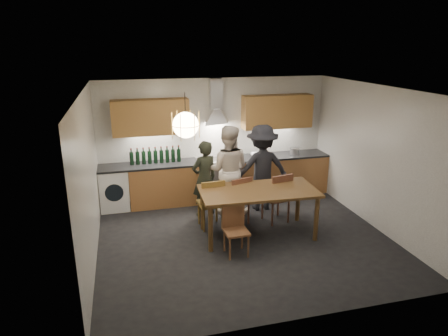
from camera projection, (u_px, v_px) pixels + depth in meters
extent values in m
plane|color=black|center=(244.00, 238.00, 7.07)|extent=(5.00, 5.00, 0.00)
cube|color=white|center=(215.00, 138.00, 8.75)|extent=(5.00, 0.02, 2.60)
cube|color=white|center=(304.00, 225.00, 4.60)|extent=(5.00, 0.02, 2.60)
cube|color=white|center=(89.00, 180.00, 6.08)|extent=(0.02, 4.50, 2.60)
cube|color=white|center=(376.00, 158.00, 7.27)|extent=(0.02, 4.50, 2.60)
cube|color=white|center=(247.00, 90.00, 6.28)|extent=(5.00, 4.50, 0.02)
cube|color=#BE8049|center=(164.00, 185.00, 8.46)|extent=(1.45, 0.60, 0.86)
cube|color=#BE8049|center=(281.00, 175.00, 9.09)|extent=(2.05, 0.60, 0.86)
cube|color=white|center=(114.00, 189.00, 8.21)|extent=(0.58, 0.58, 0.85)
cube|color=black|center=(149.00, 165.00, 8.25)|extent=(2.05, 0.62, 0.04)
cube|color=black|center=(282.00, 156.00, 8.95)|extent=(2.05, 0.62, 0.04)
cube|color=silver|center=(218.00, 181.00, 8.75)|extent=(0.90, 0.60, 0.80)
cube|color=black|center=(221.00, 186.00, 8.49)|extent=(0.78, 0.02, 0.42)
cube|color=slate|center=(218.00, 162.00, 8.61)|extent=(0.90, 0.60, 0.08)
cube|color=silver|center=(221.00, 163.00, 8.36)|extent=(0.90, 0.08, 0.04)
cube|color=#BE8949|center=(151.00, 117.00, 8.09)|extent=(1.55, 0.35, 0.72)
cube|color=#BE8949|center=(277.00, 112.00, 8.75)|extent=(1.55, 0.35, 0.72)
cube|color=silver|center=(216.00, 93.00, 8.33)|extent=(0.26, 0.22, 0.62)
cylinder|color=black|center=(185.00, 109.00, 6.03)|extent=(0.01, 0.01, 0.50)
sphere|color=#FFE0A5|center=(186.00, 125.00, 6.10)|extent=(0.40, 0.40, 0.40)
torus|color=gold|center=(186.00, 125.00, 6.10)|extent=(0.43, 0.43, 0.01)
cube|color=brown|center=(258.00, 191.00, 6.95)|extent=(2.08, 1.11, 0.05)
cylinder|color=brown|center=(211.00, 229.00, 6.51)|extent=(0.08, 0.08, 0.81)
cylinder|color=brown|center=(203.00, 209.00, 7.29)|extent=(0.08, 0.08, 0.81)
cylinder|color=brown|center=(316.00, 219.00, 6.87)|extent=(0.08, 0.08, 0.81)
cylinder|color=brown|center=(298.00, 201.00, 7.65)|extent=(0.08, 0.08, 0.81)
cube|color=brown|center=(210.00, 203.00, 7.37)|extent=(0.46, 0.46, 0.04)
cube|color=brown|center=(213.00, 194.00, 7.12)|extent=(0.44, 0.07, 0.47)
cylinder|color=brown|center=(217.00, 211.00, 7.66)|extent=(0.04, 0.04, 0.44)
cylinder|color=brown|center=(222.00, 218.00, 7.34)|extent=(0.04, 0.04, 0.44)
cylinder|color=brown|center=(199.00, 213.00, 7.55)|extent=(0.04, 0.04, 0.44)
cylinder|color=brown|center=(204.00, 221.00, 7.24)|extent=(0.04, 0.04, 0.44)
cube|color=brown|center=(236.00, 200.00, 7.54)|extent=(0.53, 0.53, 0.04)
cube|color=brown|center=(242.00, 191.00, 7.30)|extent=(0.42, 0.16, 0.47)
cylinder|color=brown|center=(238.00, 207.00, 7.84)|extent=(0.04, 0.04, 0.44)
cylinder|color=brown|center=(248.00, 213.00, 7.56)|extent=(0.04, 0.04, 0.44)
cylinder|color=brown|center=(223.00, 211.00, 7.67)|extent=(0.04, 0.04, 0.44)
cylinder|color=brown|center=(233.00, 217.00, 7.38)|extent=(0.04, 0.04, 0.44)
cube|color=brown|center=(276.00, 198.00, 7.62)|extent=(0.52, 0.52, 0.04)
cube|color=brown|center=(282.00, 188.00, 7.36)|extent=(0.45, 0.13, 0.49)
cylinder|color=brown|center=(278.00, 205.00, 7.92)|extent=(0.04, 0.04, 0.46)
cylinder|color=brown|center=(288.00, 211.00, 7.61)|extent=(0.04, 0.04, 0.46)
cylinder|color=brown|center=(262.00, 208.00, 7.77)|extent=(0.04, 0.04, 0.46)
cylinder|color=brown|center=(272.00, 215.00, 7.46)|extent=(0.04, 0.04, 0.46)
cube|color=brown|center=(236.00, 232.00, 6.41)|extent=(0.39, 0.39, 0.04)
cube|color=brown|center=(233.00, 215.00, 6.50)|extent=(0.38, 0.05, 0.41)
cylinder|color=brown|center=(230.00, 249.00, 6.29)|extent=(0.03, 0.03, 0.39)
cylinder|color=brown|center=(224.00, 240.00, 6.57)|extent=(0.03, 0.03, 0.39)
cylinder|color=brown|center=(248.00, 247.00, 6.37)|extent=(0.03, 0.03, 0.39)
cylinder|color=brown|center=(242.00, 238.00, 6.65)|extent=(0.03, 0.03, 0.39)
imported|color=black|center=(204.00, 179.00, 7.81)|extent=(0.65, 0.53, 1.52)
imported|color=beige|center=(228.00, 170.00, 7.89)|extent=(1.06, 0.94, 1.80)
imported|color=black|center=(262.00, 168.00, 8.08)|extent=(1.16, 0.68, 1.76)
imported|color=silver|center=(258.00, 155.00, 8.74)|extent=(0.40, 0.40, 0.08)
cylinder|color=#BCBCC0|center=(294.00, 151.00, 8.96)|extent=(0.23, 0.23, 0.14)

